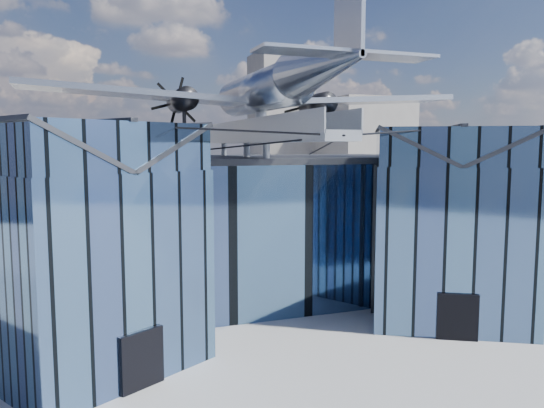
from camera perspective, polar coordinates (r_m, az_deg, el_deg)
name	(u,v)px	position (r m, az deg, el deg)	size (l,w,h in m)	color
ground_plane	(284,332)	(31.40, 1.29, -13.56)	(120.00, 120.00, 0.00)	gray
museum	(252,223)	(35.39, -2.13, -2.04)	(32.88, 24.50, 17.60)	#46648F
bg_towers	(167,150)	(78.94, -11.23, 5.70)	(77.00, 24.50, 26.00)	gray
tree_plaza_e	(486,239)	(41.85, 22.07, -3.52)	(4.78, 4.78, 5.71)	#382316
tree_side_e	(484,222)	(48.88, 21.86, -1.83)	(4.80, 4.80, 6.12)	#382316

